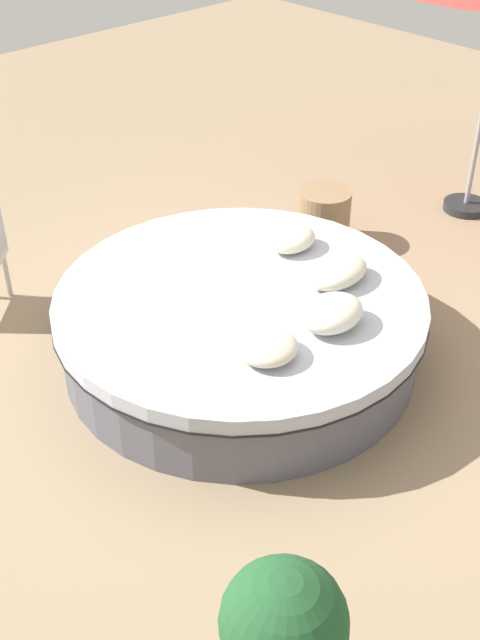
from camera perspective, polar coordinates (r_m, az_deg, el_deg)
The scene contains 8 objects.
ground_plane at distance 6.02m, azimuth 0.00°, elevation -2.63°, with size 16.00×16.00×0.00m, color #9E8466.
round_bed at distance 5.85m, azimuth 0.00°, elevation -0.39°, with size 2.70×2.70×0.57m.
throw_pillow_0 at distance 5.06m, azimuth 1.92°, elevation -1.92°, with size 0.41×0.40×0.15m, color beige.
throw_pillow_1 at distance 5.36m, azimuth 6.59°, elevation 0.50°, with size 0.48×0.37×0.20m, color silver.
throw_pillow_2 at distance 5.83m, azimuth 6.98°, elevation 3.44°, with size 0.53×0.35×0.17m, color beige.
throw_pillow_3 at distance 6.22m, azimuth 3.77°, elevation 5.79°, with size 0.41×0.31×0.17m, color beige.
planter at distance 3.74m, azimuth 3.10°, elevation -21.80°, with size 0.57×0.57×0.97m.
side_table at distance 7.42m, azimuth 6.02°, elevation 7.40°, with size 0.49×0.49×0.51m, color #997A56.
Camera 1 is at (-3.26, -3.46, 3.70)m, focal length 44.61 mm.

